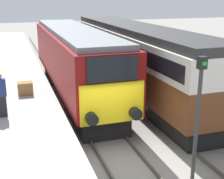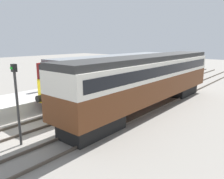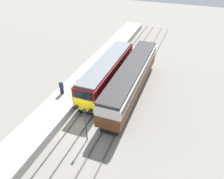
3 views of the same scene
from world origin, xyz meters
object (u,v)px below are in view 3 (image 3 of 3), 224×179
Objects in this scene: passenger_carriage at (131,77)px; luggage_crate at (80,82)px; signal_post at (86,122)px; locomotive at (107,72)px; person_on_platform at (61,87)px.

passenger_carriage is 6.61m from luggage_crate.
signal_post reaches higher than luggage_crate.
locomotive is 3.56× the size of signal_post.
passenger_carriage reaches higher than person_on_platform.
signal_post reaches higher than person_on_platform.
passenger_carriage is at bearing 79.55° from signal_post.
passenger_carriage is at bearing -8.85° from locomotive.
signal_post is (1.70, -9.75, 0.21)m from locomotive.
signal_post is (-1.70, -9.22, -0.05)m from passenger_carriage.
passenger_carriage is at bearing 15.59° from luggage_crate.
signal_post is (5.61, -4.84, 0.46)m from person_on_platform.
person_on_platform is (-3.91, -4.91, -0.25)m from locomotive.
signal_post is at bearing -100.45° from passenger_carriage.
locomotive is 8.07× the size of person_on_platform.
locomotive is 20.12× the size of luggage_crate.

